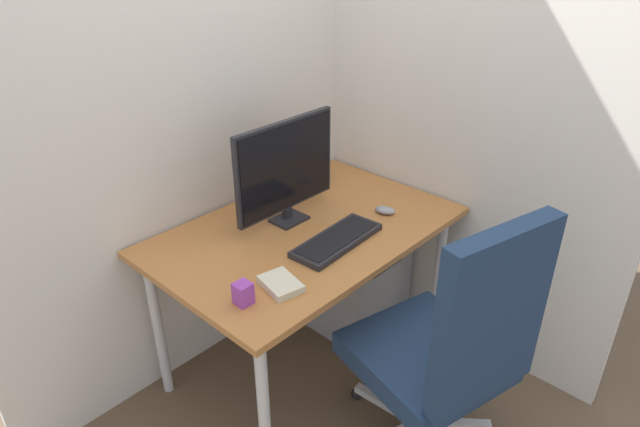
% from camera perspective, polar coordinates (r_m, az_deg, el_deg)
% --- Properties ---
extents(ground_plane, '(8.00, 8.00, 0.00)m').
position_cam_1_polar(ground_plane, '(2.73, -1.29, -15.03)').
color(ground_plane, brown).
extents(wall_back, '(2.35, 0.04, 2.80)m').
position_cam_1_polar(wall_back, '(2.36, -9.66, 16.42)').
color(wall_back, silver).
rests_on(wall_back, ground_plane).
extents(wall_side_right, '(0.04, 1.90, 2.80)m').
position_cam_1_polar(wall_side_right, '(2.46, 12.35, 16.67)').
color(wall_side_right, silver).
rests_on(wall_side_right, ground_plane).
extents(desk, '(1.27, 0.81, 0.73)m').
position_cam_1_polar(desk, '(2.32, -1.46, -3.08)').
color(desk, '#B27038').
rests_on(desk, ground_plane).
extents(office_chair, '(0.62, 0.66, 1.10)m').
position_cam_1_polar(office_chair, '(2.02, 13.37, -13.30)').
color(office_chair, black).
rests_on(office_chair, ground_plane).
extents(filing_cabinet, '(0.45, 0.51, 0.59)m').
position_cam_1_polar(filing_cabinet, '(2.83, 2.78, -5.60)').
color(filing_cabinet, '#9EA0A5').
rests_on(filing_cabinet, ground_plane).
extents(monitor, '(0.52, 0.12, 0.44)m').
position_cam_1_polar(monitor, '(2.25, -3.61, 4.72)').
color(monitor, black).
rests_on(monitor, desk).
extents(keyboard, '(0.42, 0.18, 0.03)m').
position_cam_1_polar(keyboard, '(2.18, 1.85, -2.74)').
color(keyboard, black).
rests_on(keyboard, desk).
extents(mouse, '(0.08, 0.10, 0.03)m').
position_cam_1_polar(mouse, '(2.41, 6.80, 0.34)').
color(mouse, gray).
rests_on(mouse, desk).
extents(pen_holder, '(0.08, 0.08, 0.16)m').
position_cam_1_polar(pen_holder, '(2.68, 0.14, 4.28)').
color(pen_holder, slate).
rests_on(pen_holder, desk).
extents(notebook, '(0.14, 0.17, 0.03)m').
position_cam_1_polar(notebook, '(1.93, -4.13, -7.35)').
color(notebook, beige).
rests_on(notebook, desk).
extents(desk_clamp_accessory, '(0.06, 0.06, 0.08)m').
position_cam_1_polar(desk_clamp_accessory, '(1.86, -8.03, -8.26)').
color(desk_clamp_accessory, purple).
rests_on(desk_clamp_accessory, desk).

